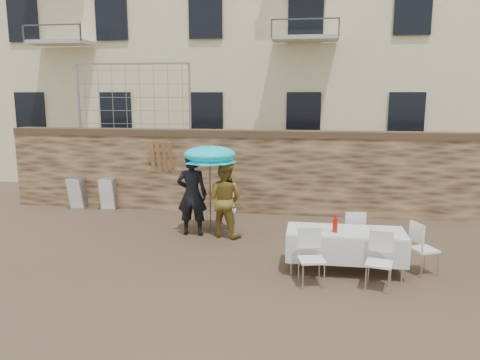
# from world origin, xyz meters

# --- Properties ---
(ground) EXTENTS (80.00, 80.00, 0.00)m
(ground) POSITION_xyz_m (0.00, 0.00, 0.00)
(ground) COLOR brown
(ground) RESTS_ON ground
(stone_wall) EXTENTS (13.00, 0.50, 2.20)m
(stone_wall) POSITION_xyz_m (0.00, 5.00, 1.10)
(stone_wall) COLOR brown
(stone_wall) RESTS_ON ground
(chain_link_fence) EXTENTS (3.20, 0.06, 1.80)m
(chain_link_fence) POSITION_xyz_m (-3.00, 5.00, 3.10)
(chain_link_fence) COLOR gray
(chain_link_fence) RESTS_ON stone_wall
(man_suit) EXTENTS (0.71, 0.48, 1.89)m
(man_suit) POSITION_xyz_m (-0.77, 2.66, 0.94)
(man_suit) COLOR black
(man_suit) RESTS_ON ground
(woman_dress) EXTENTS (0.98, 0.86, 1.72)m
(woman_dress) POSITION_xyz_m (-0.02, 2.66, 0.86)
(woman_dress) COLOR #AC8934
(woman_dress) RESTS_ON ground
(umbrella) EXTENTS (1.23, 1.23, 1.91)m
(umbrella) POSITION_xyz_m (-0.37, 2.76, 1.80)
(umbrella) COLOR #3F3F44
(umbrella) RESTS_ON ground
(couple_chair_left) EXTENTS (0.49, 0.49, 0.96)m
(couple_chair_left) POSITION_xyz_m (-0.77, 3.21, 0.48)
(couple_chair_left) COLOR white
(couple_chair_left) RESTS_ON ground
(couple_chair_right) EXTENTS (0.51, 0.51, 0.96)m
(couple_chair_right) POSITION_xyz_m (-0.07, 3.21, 0.48)
(couple_chair_right) COLOR white
(couple_chair_right) RESTS_ON ground
(banquet_table) EXTENTS (2.10, 0.85, 0.78)m
(banquet_table) POSITION_xyz_m (2.53, 0.89, 0.73)
(banquet_table) COLOR silver
(banquet_table) RESTS_ON ground
(soda_bottle) EXTENTS (0.09, 0.09, 0.26)m
(soda_bottle) POSITION_xyz_m (2.33, 0.74, 0.91)
(soda_bottle) COLOR red
(soda_bottle) RESTS_ON banquet_table
(table_chair_front_left) EXTENTS (0.58, 0.58, 0.96)m
(table_chair_front_left) POSITION_xyz_m (1.93, 0.14, 0.48)
(table_chair_front_left) COLOR white
(table_chair_front_left) RESTS_ON ground
(table_chair_front_right) EXTENTS (0.58, 0.58, 0.96)m
(table_chair_front_right) POSITION_xyz_m (3.03, 0.14, 0.48)
(table_chair_front_right) COLOR white
(table_chair_front_right) RESTS_ON ground
(table_chair_back) EXTENTS (0.55, 0.55, 0.96)m
(table_chair_back) POSITION_xyz_m (2.73, 1.69, 0.48)
(table_chair_back) COLOR white
(table_chair_back) RESTS_ON ground
(table_chair_side) EXTENTS (0.64, 0.64, 0.96)m
(table_chair_side) POSITION_xyz_m (3.93, 0.99, 0.48)
(table_chair_side) COLOR white
(table_chair_side) RESTS_ON ground
(chair_stack_left) EXTENTS (0.46, 0.47, 0.92)m
(chair_stack_left) POSITION_xyz_m (-4.59, 4.72, 0.46)
(chair_stack_left) COLOR white
(chair_stack_left) RESTS_ON ground
(chair_stack_right) EXTENTS (0.46, 0.40, 0.92)m
(chair_stack_right) POSITION_xyz_m (-3.69, 4.72, 0.46)
(chair_stack_right) COLOR white
(chair_stack_right) RESTS_ON ground
(wood_planks) EXTENTS (0.70, 0.20, 2.00)m
(wood_planks) POSITION_xyz_m (-2.09, 4.79, 1.00)
(wood_planks) COLOR #A37749
(wood_planks) RESTS_ON ground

